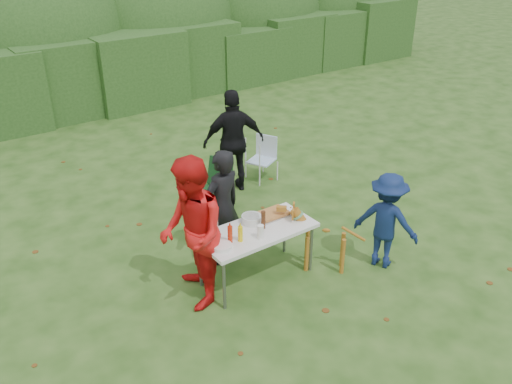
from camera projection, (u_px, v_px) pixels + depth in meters
ground at (279, 282)px, 7.05m from camera, size 80.00×80.00×0.00m
hedge_row at (66, 81)px, 12.42m from camera, size 22.00×1.40×1.70m
shrub_backdrop at (39, 36)px, 13.23m from camera, size 20.00×2.60×3.20m
folding_table at (257, 233)px, 6.82m from camera, size 1.50×0.70×0.74m
person_cook at (222, 208)px, 7.14m from camera, size 0.65×0.49×1.64m
person_red_jacket at (192, 234)px, 6.31m from camera, size 0.98×1.10×1.89m
person_black_puffy at (234, 141)px, 9.03m from camera, size 1.12×0.75×1.77m
child at (386, 221)px, 7.12m from camera, size 0.83×1.00×1.35m
dog at (326, 240)px, 7.12m from camera, size 0.95×0.92×0.90m
camping_chair at (212, 189)px, 8.45m from camera, size 0.68×0.68×0.88m
lawn_chair at (261, 159)px, 9.61m from camera, size 0.62×0.62×0.78m
food_tray at (272, 215)px, 7.10m from camera, size 0.45×0.30×0.02m
focaccia_bread at (272, 213)px, 7.09m from camera, size 0.40×0.26×0.04m
mustard_bottle at (240, 234)px, 6.51m from camera, size 0.06×0.06×0.20m
ketchup_bottle at (230, 234)px, 6.48m from camera, size 0.06×0.06×0.22m
beer_bottle at (263, 220)px, 6.77m from camera, size 0.06×0.06×0.24m
paper_towel_roll at (213, 229)px, 6.56m from camera, size 0.12×0.12×0.26m
cup_stack at (260, 232)px, 6.57m from camera, size 0.08×0.08×0.18m
pasta_bowl at (252, 219)px, 6.93m from camera, size 0.26×0.26×0.10m
plate_stack at (222, 247)px, 6.40m from camera, size 0.24×0.24×0.05m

